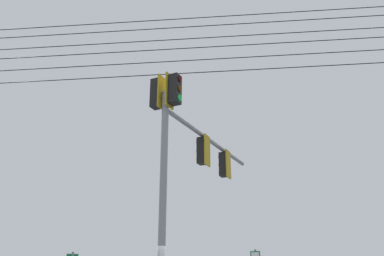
% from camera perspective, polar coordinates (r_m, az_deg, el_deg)
% --- Properties ---
extents(signal_mast_assembly, '(5.57, 4.16, 7.33)m').
position_cam_1_polar(signal_mast_assembly, '(12.16, -0.70, -3.71)').
color(signal_mast_assembly, gray).
rests_on(signal_mast_assembly, ground).
extents(overhead_wire_span, '(6.04, 28.22, 2.66)m').
position_cam_1_polar(overhead_wire_span, '(12.63, -9.62, 11.24)').
color(overhead_wire_span, black).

